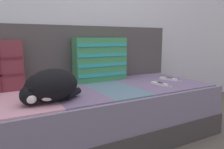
{
  "coord_description": "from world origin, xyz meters",
  "views": [
    {
      "loc": [
        -0.64,
        -1.36,
        0.78
      ],
      "look_at": [
        0.15,
        0.04,
        0.51
      ],
      "focal_mm": 35.0,
      "sensor_mm": 36.0,
      "label": 1
    }
  ],
  "objects_px": {
    "game_remote_near": "(160,84)",
    "game_remote_far": "(169,79)",
    "couch": "(90,114)",
    "sleeping_cat": "(50,87)",
    "throw_pillow_striped": "(100,59)"
  },
  "relations": [
    {
      "from": "couch",
      "to": "sleeping_cat",
      "type": "xyz_separation_m",
      "value": [
        -0.34,
        -0.22,
        0.3
      ]
    },
    {
      "from": "game_remote_near",
      "to": "game_remote_far",
      "type": "relative_size",
      "value": 0.98
    },
    {
      "from": "game_remote_near",
      "to": "sleeping_cat",
      "type": "bearing_deg",
      "value": -177.68
    },
    {
      "from": "sleeping_cat",
      "to": "couch",
      "type": "bearing_deg",
      "value": 32.91
    },
    {
      "from": "sleeping_cat",
      "to": "game_remote_far",
      "type": "relative_size",
      "value": 1.88
    },
    {
      "from": "couch",
      "to": "game_remote_far",
      "type": "xyz_separation_m",
      "value": [
        0.74,
        -0.06,
        0.22
      ]
    },
    {
      "from": "couch",
      "to": "game_remote_far",
      "type": "relative_size",
      "value": 9.82
    },
    {
      "from": "couch",
      "to": "throw_pillow_striped",
      "type": "height_order",
      "value": "throw_pillow_striped"
    },
    {
      "from": "throw_pillow_striped",
      "to": "game_remote_near",
      "type": "height_order",
      "value": "throw_pillow_striped"
    },
    {
      "from": "sleeping_cat",
      "to": "game_remote_near",
      "type": "relative_size",
      "value": 1.91
    },
    {
      "from": "game_remote_near",
      "to": "throw_pillow_striped",
      "type": "bearing_deg",
      "value": 128.64
    },
    {
      "from": "sleeping_cat",
      "to": "game_remote_near",
      "type": "distance_m",
      "value": 0.87
    },
    {
      "from": "couch",
      "to": "game_remote_far",
      "type": "distance_m",
      "value": 0.78
    },
    {
      "from": "couch",
      "to": "sleeping_cat",
      "type": "bearing_deg",
      "value": -147.09
    },
    {
      "from": "game_remote_near",
      "to": "game_remote_far",
      "type": "bearing_deg",
      "value": 29.89
    }
  ]
}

